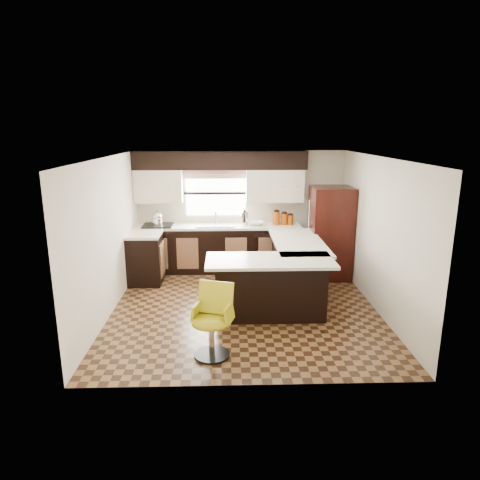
{
  "coord_description": "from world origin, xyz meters",
  "views": [
    {
      "loc": [
        -0.27,
        -6.46,
        2.79
      ],
      "look_at": [
        -0.06,
        0.45,
        1.01
      ],
      "focal_mm": 32.0,
      "sensor_mm": 36.0,
      "label": 1
    }
  ],
  "objects_px": {
    "peninsula_long": "(294,268)",
    "refrigerator": "(330,233)",
    "peninsula_return": "(270,288)",
    "bar_chair": "(211,322)"
  },
  "relations": [
    {
      "from": "peninsula_return",
      "to": "refrigerator",
      "type": "height_order",
      "value": "refrigerator"
    },
    {
      "from": "peninsula_return",
      "to": "bar_chair",
      "type": "distance_m",
      "value": 1.47
    },
    {
      "from": "peninsula_return",
      "to": "bar_chair",
      "type": "relative_size",
      "value": 1.77
    },
    {
      "from": "peninsula_long",
      "to": "peninsula_return",
      "type": "distance_m",
      "value": 1.11
    },
    {
      "from": "peninsula_return",
      "to": "peninsula_long",
      "type": "bearing_deg",
      "value": 61.7
    },
    {
      "from": "peninsula_long",
      "to": "refrigerator",
      "type": "height_order",
      "value": "refrigerator"
    },
    {
      "from": "peninsula_return",
      "to": "bar_chair",
      "type": "xyz_separation_m",
      "value": [
        -0.85,
        -1.19,
        0.02
      ]
    },
    {
      "from": "peninsula_long",
      "to": "refrigerator",
      "type": "xyz_separation_m",
      "value": [
        0.8,
        0.82,
        0.43
      ]
    },
    {
      "from": "peninsula_long",
      "to": "refrigerator",
      "type": "bearing_deg",
      "value": 45.55
    },
    {
      "from": "peninsula_return",
      "to": "refrigerator",
      "type": "distance_m",
      "value": 2.27
    }
  ]
}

